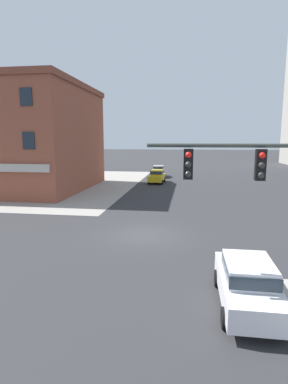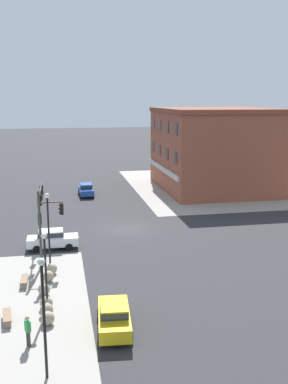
# 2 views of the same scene
# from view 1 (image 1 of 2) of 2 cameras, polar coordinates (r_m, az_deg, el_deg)

# --- Properties ---
(ground_plane) EXTENTS (320.00, 320.00, 0.00)m
(ground_plane) POSITION_cam_1_polar(r_m,az_deg,el_deg) (18.54, 0.04, -7.93)
(ground_plane) COLOR #2D2D30
(sidewalk_far_corner) EXTENTS (32.00, 32.00, 0.02)m
(sidewalk_far_corner) POSITION_cam_1_polar(r_m,az_deg,el_deg) (44.10, -22.53, 1.61)
(sidewalk_far_corner) COLOR gray
(sidewalk_far_corner) RESTS_ON ground
(car_main_northbound_near) EXTENTS (1.90, 4.40, 1.68)m
(car_main_northbound_near) POSITION_cam_1_polar(r_m,az_deg,el_deg) (11.30, 18.49, -15.34)
(car_main_northbound_near) COLOR silver
(car_main_northbound_near) RESTS_ON ground
(car_main_southbound_near) EXTENTS (2.02, 4.46, 1.68)m
(car_main_southbound_near) POSITION_cam_1_polar(r_m,az_deg,el_deg) (40.49, 2.39, 3.00)
(car_main_southbound_near) COLOR gold
(car_main_southbound_near) RESTS_ON ground
(car_cross_eastbound) EXTENTS (2.17, 4.53, 1.68)m
(car_cross_eastbound) POSITION_cam_1_polar(r_m,az_deg,el_deg) (47.08, 2.67, 3.93)
(car_cross_eastbound) COLOR #99999E
(car_cross_eastbound) RESTS_ON ground
(storefront_block_near_corner) EXTENTS (18.55, 16.16, 11.60)m
(storefront_block_near_corner) POSITION_cam_1_polar(r_m,az_deg,el_deg) (39.23, -23.76, 9.15)
(storefront_block_near_corner) COLOR brown
(storefront_block_near_corner) RESTS_ON ground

